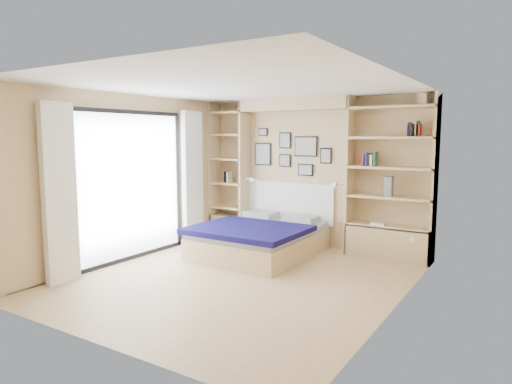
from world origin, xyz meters
The scene contains 8 objects.
ground centered at (0.00, 0.00, 0.00)m, with size 4.50×4.50×0.00m, color tan.
room_shell centered at (-0.39, 1.52, 1.08)m, with size 4.50×4.50×4.50m.
bed centered at (-0.45, 1.23, 0.27)m, with size 1.66×2.04×1.07m.
photo_gallery centered at (-0.45, 2.22, 1.60)m, with size 1.48×0.02×0.82m.
reading_lamps centered at (-0.30, 2.00, 1.10)m, with size 1.92×0.12×0.15m.
shelf_decor centered at (1.12, 2.07, 1.69)m, with size 3.58×0.23×2.03m.
deck centered at (-3.60, 0.00, 0.00)m, with size 3.20×4.00×0.05m, color brown.
deck_chair centered at (-3.51, 0.39, 0.40)m, with size 0.60×0.89×0.85m.
Camera 1 is at (3.26, -4.82, 1.88)m, focal length 32.00 mm.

